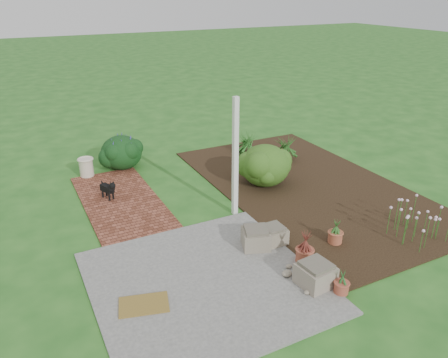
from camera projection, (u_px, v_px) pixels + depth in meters
name	position (u px, v px, depth m)	size (l,w,h in m)	color
ground	(224.00, 219.00, 9.02)	(80.00, 80.00, 0.00)	#205A1C
concrete_patio	(204.00, 281.00, 7.06)	(3.50, 3.50, 0.04)	#5D5E5B
brick_path	(121.00, 201.00, 9.73)	(1.60, 3.50, 0.04)	#5B2C1D
garden_bed	(307.00, 186.00, 10.46)	(4.00, 7.00, 0.03)	black
veranda_post	(235.00, 158.00, 8.72)	(0.10, 0.10, 2.50)	white
stone_trough_near	(315.00, 275.00, 6.90)	(0.51, 0.51, 0.34)	gray
stone_trough_mid	(256.00, 239.00, 7.92)	(0.48, 0.48, 0.32)	#73695A
stone_trough_far	(273.00, 235.00, 8.07)	(0.43, 0.43, 0.29)	gray
coir_doormat	(144.00, 304.00, 6.51)	(0.73, 0.47, 0.02)	brown
black_dog	(108.00, 188.00, 9.67)	(0.29, 0.48, 0.44)	black
cream_ceramic_urn	(86.00, 167.00, 10.88)	(0.34, 0.34, 0.45)	beige
evergreen_shrub	(265.00, 164.00, 10.36)	(1.18, 1.18, 1.00)	#0F390C
agapanthus_clump_back	(286.00, 145.00, 11.86)	(0.92, 0.92, 0.82)	#0A360D
agapanthus_clump_front	(247.00, 142.00, 12.25)	(0.84, 0.84, 0.75)	#134014
pink_flower_patch	(416.00, 221.00, 8.20)	(1.02, 1.02, 0.66)	#113D0F
terracotta_pot_bronze	(304.00, 255.00, 7.52)	(0.30, 0.30, 0.25)	#994A33
terracotta_pot_small_left	(335.00, 237.00, 8.09)	(0.26, 0.26, 0.22)	#A15236
terracotta_pot_small_right	(341.00, 287.00, 6.75)	(0.23, 0.23, 0.19)	#994733
purple_flowering_bush	(121.00, 152.00, 11.38)	(1.06, 1.06, 0.90)	black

